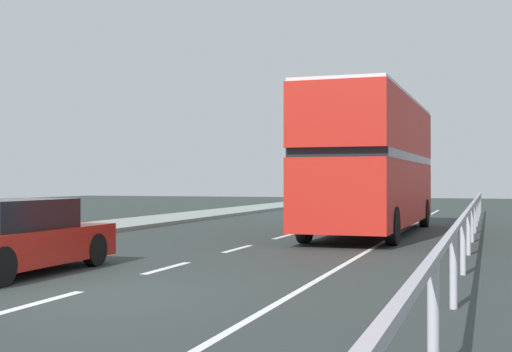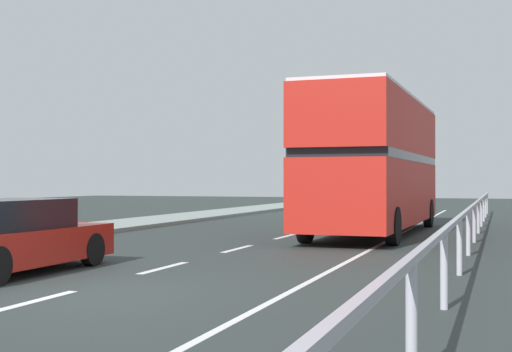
# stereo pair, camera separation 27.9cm
# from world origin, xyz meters

# --- Properties ---
(ground_plane) EXTENTS (73.49, 120.00, 0.10)m
(ground_plane) POSITION_xyz_m (0.00, 0.00, -0.05)
(ground_plane) COLOR #2A3231
(lane_paint_markings) EXTENTS (3.25, 46.00, 0.01)m
(lane_paint_markings) POSITION_xyz_m (1.92, 8.25, 0.00)
(lane_paint_markings) COLOR silver
(lane_paint_markings) RESTS_ON ground
(bridge_side_railing) EXTENTS (0.10, 42.00, 1.05)m
(bridge_side_railing) POSITION_xyz_m (5.40, 9.00, 0.85)
(bridge_side_railing) COLOR #B0AFBC
(bridge_side_railing) RESTS_ON ground
(double_decker_bus_red) EXTENTS (2.78, 10.81, 4.23)m
(double_decker_bus_red) POSITION_xyz_m (2.38, 12.93, 2.27)
(double_decker_bus_red) COLOR red
(double_decker_bus_red) RESTS_ON ground
(hatchback_car_near) EXTENTS (1.80, 4.28, 1.33)m
(hatchback_car_near) POSITION_xyz_m (-2.24, 1.35, 0.64)
(hatchback_car_near) COLOR #A01C14
(hatchback_car_near) RESTS_ON ground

